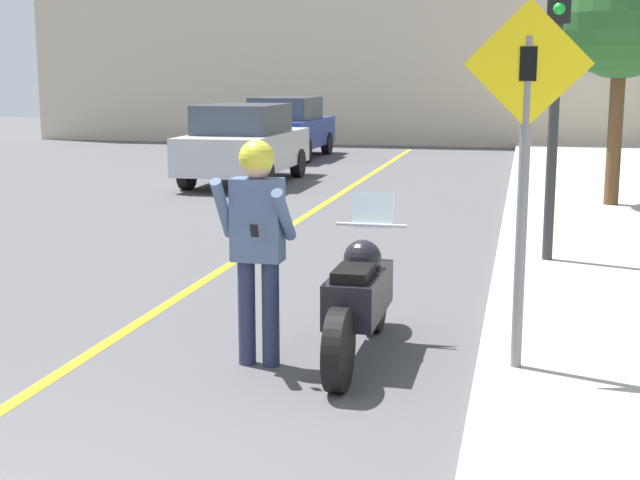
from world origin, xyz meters
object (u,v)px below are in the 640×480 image
Objects in this scene: street_tree at (622,16)px; parked_car_blue at (287,127)px; crossing_sign at (525,151)px; parked_car_silver at (244,143)px; person_biker at (257,228)px; traffic_light at (557,50)px; motorcycle at (359,298)px.

parked_car_blue is at bearing 133.46° from street_tree.
crossing_sign is at bearing -99.08° from street_tree.
crossing_sign is 0.64× the size of parked_car_silver.
person_biker is 0.67× the size of crossing_sign.
person_biker is 17.92m from parked_car_blue.
parked_car_silver is at bearing 116.81° from crossing_sign.
parked_car_blue is at bearing 117.03° from traffic_light.
traffic_light reaches higher than parked_car_silver.
street_tree reaches higher than parked_car_silver.
street_tree reaches higher than traffic_light.
crossing_sign is (1.28, -0.40, 1.26)m from motorcycle.
person_biker is 9.89m from street_tree.
motorcycle is at bearing -107.50° from street_tree.
parked_car_silver is (-7.29, 2.54, -2.38)m from street_tree.
street_tree is 11.74m from parked_car_blue.
parked_car_silver reaches higher than motorcycle.
traffic_light reaches higher than motorcycle.
crossing_sign is 9.26m from street_tree.
parked_car_blue is (-6.46, 17.37, -0.91)m from crossing_sign.
crossing_sign is at bearing -69.59° from parked_car_blue.
street_tree is at bearing 80.92° from crossing_sign.
motorcycle is 0.64× the size of traffic_light.
traffic_light reaches higher than person_biker.
street_tree is (3.47, 9.02, 2.11)m from person_biker.
traffic_light is (2.33, 4.09, 1.45)m from person_biker.
traffic_light is (1.58, 3.70, 2.07)m from motorcycle.
person_biker reaches higher than parked_car_blue.
parked_car_silver is (-4.57, 11.17, 0.35)m from motorcycle.
crossing_sign is 0.64× the size of parked_car_blue.
motorcycle is 0.54× the size of street_tree.
crossing_sign reaches higher than person_biker.
parked_car_silver is at bearing 112.24° from motorcycle.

